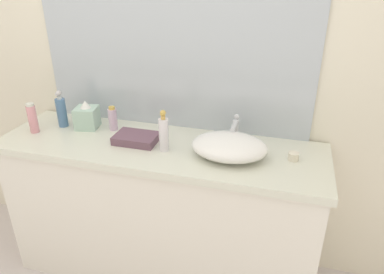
{
  "coord_description": "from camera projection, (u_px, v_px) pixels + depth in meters",
  "views": [
    {
      "loc": [
        0.71,
        -1.15,
        1.73
      ],
      "look_at": [
        0.27,
        0.41,
        0.95
      ],
      "focal_mm": 33.63,
      "sensor_mm": 36.0,
      "label": 1
    }
  ],
  "objects": [
    {
      "name": "bathroom_wall_rear",
      "position": [
        160.0,
        49.0,
        1.99
      ],
      "size": [
        6.0,
        0.06,
        2.6
      ],
      "primitive_type": "cube",
      "color": "silver",
      "rests_on": "ground"
    },
    {
      "name": "vanity_counter",
      "position": [
        162.0,
        211.0,
        2.08
      ],
      "size": [
        1.74,
        0.53,
        0.87
      ],
      "color": "white",
      "rests_on": "ground"
    },
    {
      "name": "wall_mirror_panel",
      "position": [
        172.0,
        19.0,
        1.86
      ],
      "size": [
        1.53,
        0.01,
        1.2
      ],
      "primitive_type": "cube",
      "color": "#B2BCC6",
      "rests_on": "vanity_counter"
    },
    {
      "name": "sink_basin",
      "position": [
        229.0,
        146.0,
        1.76
      ],
      "size": [
        0.38,
        0.29,
        0.11
      ],
      "primitive_type": "ellipsoid",
      "color": "white",
      "rests_on": "vanity_counter"
    },
    {
      "name": "faucet",
      "position": [
        235.0,
        128.0,
        1.88
      ],
      "size": [
        0.03,
        0.14,
        0.15
      ],
      "color": "silver",
      "rests_on": "vanity_counter"
    },
    {
      "name": "soap_dispenser",
      "position": [
        164.0,
        133.0,
        1.79
      ],
      "size": [
        0.05,
        0.05,
        0.22
      ],
      "color": "silver",
      "rests_on": "vanity_counter"
    },
    {
      "name": "lotion_bottle",
      "position": [
        113.0,
        119.0,
        2.04
      ],
      "size": [
        0.05,
        0.05,
        0.14
      ],
      "color": "silver",
      "rests_on": "vanity_counter"
    },
    {
      "name": "perfume_bottle",
      "position": [
        33.0,
        118.0,
        2.0
      ],
      "size": [
        0.05,
        0.05,
        0.17
      ],
      "color": "pink",
      "rests_on": "vanity_counter"
    },
    {
      "name": "spray_can",
      "position": [
        61.0,
        111.0,
        2.07
      ],
      "size": [
        0.06,
        0.06,
        0.22
      ],
      "color": "#4D729C",
      "rests_on": "vanity_counter"
    },
    {
      "name": "tissue_box",
      "position": [
        87.0,
        116.0,
        2.06
      ],
      "size": [
        0.14,
        0.14,
        0.16
      ],
      "color": "#ABCEBC",
      "rests_on": "vanity_counter"
    },
    {
      "name": "candle_jar",
      "position": [
        293.0,
        156.0,
        1.74
      ],
      "size": [
        0.05,
        0.05,
        0.04
      ],
      "primitive_type": "cylinder",
      "color": "silver",
      "rests_on": "vanity_counter"
    },
    {
      "name": "folded_hand_towel",
      "position": [
        136.0,
        138.0,
        1.91
      ],
      "size": [
        0.22,
        0.15,
        0.04
      ],
      "primitive_type": "cube",
      "rotation": [
        0.0,
        0.0,
        -0.0
      ],
      "color": "#6C4C5C",
      "rests_on": "vanity_counter"
    }
  ]
}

